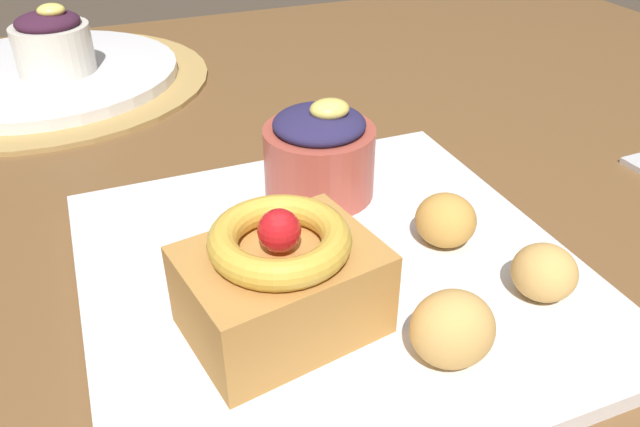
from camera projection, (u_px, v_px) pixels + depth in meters
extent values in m
cube|color=brown|center=(272.00, 195.00, 0.54)|extent=(1.33, 0.97, 0.04)
cylinder|color=brown|center=(497.00, 200.00, 1.22)|extent=(0.07, 0.07, 0.69)
cylinder|color=#AD894C|center=(48.00, 82.00, 0.69)|extent=(0.35, 0.35, 0.00)
cube|color=white|center=(331.00, 273.00, 0.40)|extent=(0.31, 0.31, 0.01)
cube|color=#B77F3D|center=(282.00, 290.00, 0.34)|extent=(0.11, 0.09, 0.05)
torus|color=gold|center=(280.00, 240.00, 0.32)|extent=(0.09, 0.09, 0.02)
sphere|color=red|center=(279.00, 230.00, 0.32)|extent=(0.02, 0.02, 0.02)
cylinder|color=#B24C3D|center=(319.00, 161.00, 0.46)|extent=(0.08, 0.08, 0.05)
ellipsoid|color=#28234C|center=(319.00, 124.00, 0.45)|extent=(0.07, 0.07, 0.02)
ellipsoid|color=#EAD666|center=(330.00, 109.00, 0.44)|extent=(0.03, 0.02, 0.01)
ellipsoid|color=gold|center=(446.00, 220.00, 0.41)|extent=(0.04, 0.04, 0.04)
ellipsoid|color=tan|center=(544.00, 272.00, 0.37)|extent=(0.04, 0.04, 0.03)
ellipsoid|color=tan|center=(452.00, 329.00, 0.32)|extent=(0.05, 0.04, 0.04)
cylinder|color=white|center=(46.00, 74.00, 0.69)|extent=(0.28, 0.28, 0.01)
cylinder|color=silver|center=(54.00, 49.00, 0.67)|extent=(0.08, 0.08, 0.05)
ellipsoid|color=#38192D|center=(47.00, 22.00, 0.65)|extent=(0.07, 0.07, 0.02)
ellipsoid|color=#EAD666|center=(51.00, 10.00, 0.64)|extent=(0.03, 0.02, 0.01)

